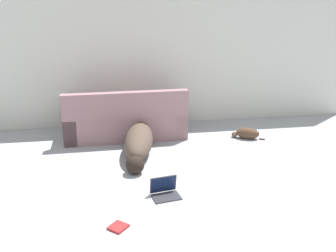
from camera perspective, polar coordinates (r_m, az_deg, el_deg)
name	(u,v)px	position (r m, az deg, el deg)	size (l,w,h in m)	color
wall_back	(166,54)	(6.57, -0.37, 10.94)	(6.89, 0.06, 2.47)	beige
couch	(126,121)	(6.09, -6.49, 0.81)	(1.94, 0.82, 0.81)	gray
dog	(139,142)	(5.39, -4.49, -2.46)	(0.58, 1.68, 0.39)	#4C3D33
cat	(247,133)	(6.15, 11.94, -1.10)	(0.51, 0.33, 0.18)	#473323
laptop_open	(165,189)	(4.36, -0.53, -9.65)	(0.35, 0.29, 0.22)	#2D2D33
book_red	(118,227)	(3.86, -7.59, -15.02)	(0.23, 0.23, 0.02)	maroon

